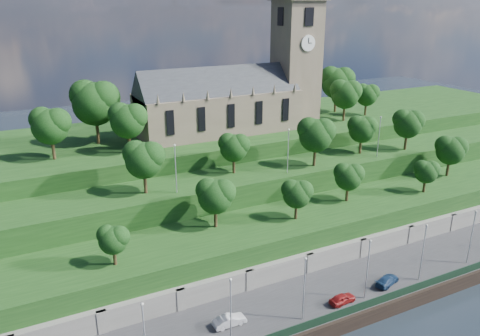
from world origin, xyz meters
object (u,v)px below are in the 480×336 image
car_left (342,299)px  car_middle (230,320)px  church (240,93)px  car_right (387,280)px

car_left → car_middle: size_ratio=0.91×
church → car_middle: church is taller
car_middle → car_left: bearing=-99.6°
church → car_left: church is taller
car_middle → car_right: (23.77, -1.89, -0.05)m
car_middle → car_right: 23.84m
car_left → car_middle: bearing=76.0°
church → car_left: size_ratio=10.04×
car_left → car_middle: car_middle is taller
church → car_right: church is taller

